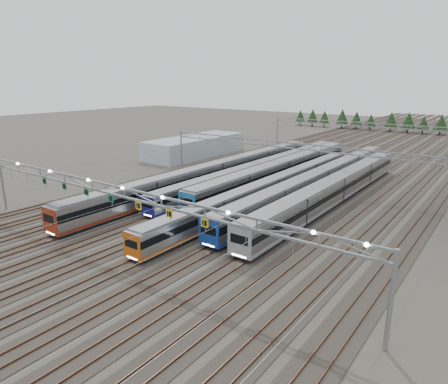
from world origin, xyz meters
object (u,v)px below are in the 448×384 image
Objects in this scene: train_f at (335,189)px; gantry_far at (367,128)px; train_a at (216,173)px; train_e at (320,180)px; train_c at (282,170)px; train_d at (271,188)px; gantry_near at (123,195)px; train_b at (264,168)px; west_shed at (195,146)px; gantry_mid at (293,151)px.

gantry_far is (-11.25, 52.05, 4.13)m from train_f.
gantry_far is (11.25, 53.82, 4.12)m from train_a.
train_f is at bearing -45.08° from train_e.
train_c is 0.93× the size of train_d.
train_c is at bearing 93.12° from gantry_near.
gantry_far is (-6.75, 47.54, 4.22)m from train_e.
west_shed is at bearing 158.01° from train_b.
train_d is 1.06× the size of gantry_far.
gantry_mid is at bearing 159.42° from train_e.
train_b is 1.13× the size of gantry_far.
gantry_near is at bearing -108.86° from train_f.
gantry_mid is at bearing 147.93° from train_f.
train_d is at bearing 85.38° from gantry_near.
train_e is 1.15× the size of train_f.
train_c is at bearing -20.53° from west_shed.
gantry_mid is at bearing 38.09° from train_a.
train_a is 33.59m from gantry_near.
train_b is at bearing 170.21° from gantry_mid.
gantry_near is (2.20, -40.40, 4.81)m from train_c.
gantry_far reaches higher than train_f.
train_f is 13.90m from gantry_mid.
train_f is at bearing -24.52° from train_b.
train_c is at bearing 110.65° from train_d.
train_e is 8.36m from gantry_mid.
train_d is 56.88m from gantry_far.
train_d is 1.99× the size of west_shed.
train_f is 49.34m from west_shed.
west_shed is (-34.16, 12.23, -3.99)m from gantry_mid.
train_e is at bearing -81.92° from gantry_far.
train_e is (18.00, 6.28, -0.10)m from train_a.
train_c is (4.50, -0.89, 0.32)m from train_b.
gantry_far reaches higher than train_e.
gantry_near is (-2.30, -28.45, 5.12)m from train_d.
train_f is (13.50, -7.33, -0.02)m from train_c.
gantry_far reaches higher than train_d.
train_c is 9.43m from train_e.
train_f is at bearing 4.50° from train_a.
gantry_far is at bearing 87.12° from train_c.
train_b is 19.79m from train_f.
train_f is at bearing -28.49° from train_c.
train_c is 12.77m from train_d.
train_e reaches higher than train_d.
west_shed reaches higher than train_c.
gantry_mid is (6.75, -1.16, 4.43)m from train_b.
train_c is 34.08m from west_shed.
gantry_near is at bearing -90.07° from gantry_mid.
train_b is at bearing 168.87° from train_c.
gantry_far is at bearing 89.97° from gantry_near.
train_f is 0.97× the size of gantry_mid.
train_d reaches higher than train_b.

